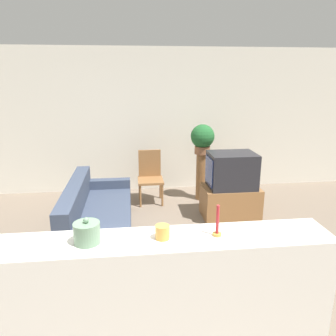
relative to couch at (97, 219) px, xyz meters
The scene contains 12 objects.
ground_plane 1.62m from the couch, 65.28° to the right, with size 14.00×14.00×0.00m, color #756656.
wall_back 2.35m from the couch, 71.39° to the left, with size 9.00×0.06×2.70m.
couch is the anchor object (origin of this frame).
tv_stand 2.09m from the couch, 12.36° to the left, with size 0.87×0.57×0.50m.
television 2.15m from the couch, 12.40° to the left, with size 0.72×0.55×0.55m.
wooden_chair 1.54m from the couch, 57.23° to the left, with size 0.44×0.44×0.92m.
plant_stand 2.17m from the couch, 36.05° to the left, with size 0.20×0.20×0.85m.
potted_plant 2.33m from the couch, 36.05° to the left, with size 0.42×0.42×0.52m.
foreground_counter 2.14m from the couch, 71.77° to the right, with size 2.77×0.44×0.99m.
decorative_bowl 2.18m from the couch, 85.48° to the right, with size 0.20×0.20×0.20m.
candle_jar 2.28m from the couch, 70.43° to the right, with size 0.11×0.11×0.11m.
candlestick 2.46m from the couch, 60.52° to the right, with size 0.07×0.07×0.25m.
Camera 1 is at (-0.16, -2.82, 2.19)m, focal length 35.00 mm.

